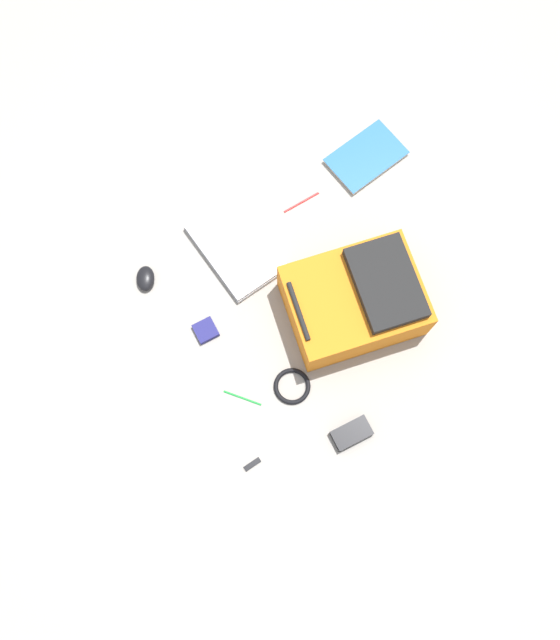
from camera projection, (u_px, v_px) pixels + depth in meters
The scene contains 11 objects.
ground_plane at pixel (292, 313), 2.30m from camera, with size 4.03×4.03×0.00m, color gray.
backpack at pixel (356, 300), 2.21m from camera, with size 0.36×0.46×0.22m.
laptop at pixel (236, 248), 2.34m from camera, with size 0.39×0.30×0.03m.
book_blue at pixel (366, 157), 2.44m from camera, with size 0.25×0.31×0.02m.
computer_mouse at pixel (145, 278), 2.31m from camera, with size 0.06×0.09×0.04m, color black.
cable_coil at pixel (292, 386), 2.22m from camera, with size 0.13×0.13×0.02m, color black.
power_brick at pixel (352, 433), 2.17m from camera, with size 0.07×0.13×0.03m, color black.
pen_black at pixel (301, 202), 2.40m from camera, with size 0.01×0.01×0.15m, color red.
pen_blue at pixel (242, 398), 2.21m from camera, with size 0.01×0.01×0.14m, color #198C33.
earbud_pouch at pixel (206, 330), 2.27m from camera, with size 0.07×0.07×0.02m, color navy.
usb_stick at pixel (252, 464), 2.16m from camera, with size 0.02×0.06×0.01m, color black.
Camera 1 is at (-0.57, 0.27, 2.21)m, focal length 36.87 mm.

